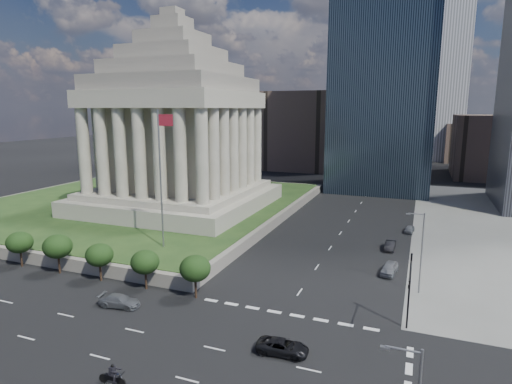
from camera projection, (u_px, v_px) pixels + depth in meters
The scene contains 17 objects.
ground at pixel (374, 185), 125.18m from camera, with size 500.00×500.00×0.00m, color black.
plaza_terrace at pixel (141, 205), 95.42m from camera, with size 66.00×70.00×1.80m, color slate.
plaza_lawn at pixel (141, 201), 95.24m from camera, with size 64.00×68.00×0.10m, color #203C18.
war_memorial at pixel (176, 112), 85.73m from camera, with size 34.00×34.00×39.00m, color gray, non-canonical shape.
flagpole at pixel (161, 172), 61.03m from camera, with size 2.52×0.24×20.00m.
tree_row at pixel (39, 249), 58.71m from camera, with size 53.00×4.00×6.00m, color black, non-canonical shape.
midrise_glass at pixel (385, 78), 114.15m from camera, with size 26.00×26.00×60.00m, color black.
building_filler_ne at pixel (487, 146), 139.22m from camera, with size 20.00×30.00×20.00m, color brown.
building_filler_nw at pixel (303, 130), 160.66m from camera, with size 24.00×30.00×28.00m, color brown.
traffic_signal_ne at pixel (409, 287), 40.82m from camera, with size 0.30×5.74×8.00m.
street_lamp_north at pixel (420, 248), 50.78m from camera, with size 2.13×0.22×10.00m.
pickup_truck at pixel (283, 347), 38.86m from camera, with size 2.21×4.80×1.33m, color black.
suv_grey at pixel (120, 301), 48.10m from camera, with size 1.92×4.73×1.37m, color #595C61.
parked_sedan_near at pixel (389, 268), 57.70m from camera, with size 1.83×4.55×1.55m, color gray.
parked_sedan_mid at pixel (390, 246), 67.58m from camera, with size 1.44×4.14×1.36m, color black.
parked_sedan_far at pixel (409, 229), 77.05m from camera, with size 1.50×3.73×1.27m, color slate.
motorcycle_trail at pixel (112, 374), 34.45m from camera, with size 2.47×0.67×1.84m, color black, non-canonical shape.
Camera 1 is at (12.83, -27.35, 21.94)m, focal length 30.00 mm.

